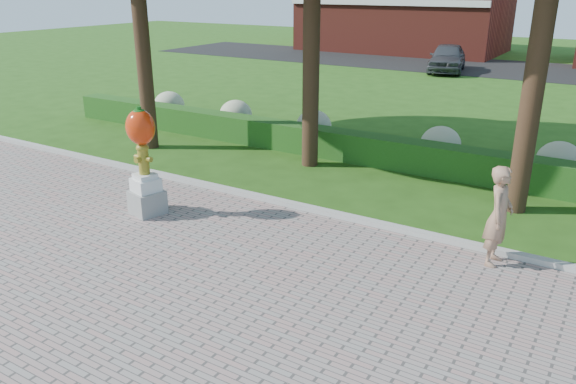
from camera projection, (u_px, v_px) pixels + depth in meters
The scene contains 9 objects.
ground at pixel (240, 272), 9.74m from camera, with size 100.00×100.00×0.00m, color #234B12.
curb at pixel (322, 212), 12.11m from camera, with size 40.00×0.18×0.15m, color #ADADA5.
lawn_hedge at pixel (392, 153), 15.19m from camera, with size 24.00×0.70×0.80m, color #194112.
hydrangea_row at pixel (425, 142), 15.65m from camera, with size 20.10×1.10×0.99m.
street at pixel (529, 70), 32.08m from camera, with size 50.00×8.00×0.02m, color black.
building_left at pixel (405, 1), 40.55m from camera, with size 14.00×8.00×7.00m, color maroon.
hydrant_sculpture at pixel (143, 158), 11.73m from camera, with size 0.78×0.78×2.33m.
woman at pixel (499, 216), 9.69m from camera, with size 0.66×0.43×1.80m, color #A47A5E.
parked_car at pixel (447, 58), 31.34m from camera, with size 1.83×4.54×1.55m, color #3F4246.
Camera 1 is at (5.24, -6.92, 4.72)m, focal length 35.00 mm.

